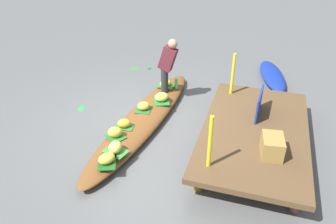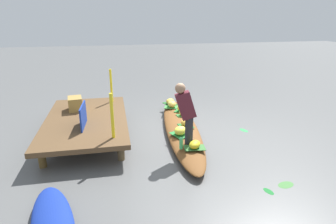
# 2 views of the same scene
# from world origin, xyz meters

# --- Properties ---
(canal_water) EXTENTS (40.00, 40.00, 0.00)m
(canal_water) POSITION_xyz_m (0.00, 0.00, 0.00)
(canal_water) COLOR #585958
(canal_water) RESTS_ON ground
(dock_platform) EXTENTS (3.20, 1.80, 0.45)m
(dock_platform) POSITION_xyz_m (0.20, 2.18, 0.39)
(dock_platform) COLOR brown
(dock_platform) RESTS_ON ground
(vendor_boat) EXTENTS (4.40, 1.18, 0.23)m
(vendor_boat) POSITION_xyz_m (0.00, 0.00, 0.11)
(vendor_boat) COLOR brown
(vendor_boat) RESTS_ON ground
(leaf_mat_0) EXTENTS (0.31, 0.43, 0.01)m
(leaf_mat_0) POSITION_xyz_m (-1.31, 0.05, 0.23)
(leaf_mat_0) COLOR #366E32
(leaf_mat_0) RESTS_ON vendor_boat
(banana_bunch_0) EXTENTS (0.35, 0.34, 0.14)m
(banana_bunch_0) POSITION_xyz_m (-1.31, 0.05, 0.30)
(banana_bunch_0) COLOR gold
(banana_bunch_0) RESTS_ON vendor_boat
(leaf_mat_1) EXTENTS (0.39, 0.34, 0.01)m
(leaf_mat_1) POSITION_xyz_m (-0.18, -0.06, 0.23)
(leaf_mat_1) COLOR #236629
(leaf_mat_1) RESTS_ON vendor_boat
(banana_bunch_1) EXTENTS (0.34, 0.34, 0.16)m
(banana_bunch_1) POSITION_xyz_m (-0.18, -0.06, 0.32)
(banana_bunch_1) COLOR gold
(banana_bunch_1) RESTS_ON vendor_boat
(leaf_mat_2) EXTENTS (0.27, 0.37, 0.01)m
(leaf_mat_2) POSITION_xyz_m (0.53, -0.18, 0.23)
(leaf_mat_2) COLOR #316B2C
(leaf_mat_2) RESTS_ON vendor_boat
(banana_bunch_2) EXTENTS (0.28, 0.30, 0.17)m
(banana_bunch_2) POSITION_xyz_m (0.53, -0.18, 0.32)
(banana_bunch_2) COLOR gold
(banana_bunch_2) RESTS_ON vendor_boat
(leaf_mat_3) EXTENTS (0.38, 0.47, 0.01)m
(leaf_mat_3) POSITION_xyz_m (1.25, -0.03, 0.23)
(leaf_mat_3) COLOR #358339
(leaf_mat_3) RESTS_ON vendor_boat
(banana_bunch_3) EXTENTS (0.32, 0.25, 0.18)m
(banana_bunch_3) POSITION_xyz_m (1.25, -0.03, 0.32)
(banana_bunch_3) COLOR #F1D056
(banana_bunch_3) RESTS_ON vendor_boat
(leaf_mat_4) EXTENTS (0.48, 0.41, 0.01)m
(leaf_mat_4) POSITION_xyz_m (1.55, -0.04, 0.23)
(leaf_mat_4) COLOR #1B591E
(leaf_mat_4) RESTS_ON vendor_boat
(banana_bunch_4) EXTENTS (0.36, 0.34, 0.16)m
(banana_bunch_4) POSITION_xyz_m (1.55, -0.04, 0.31)
(banana_bunch_4) COLOR gold
(banana_bunch_4) RESTS_ON vendor_boat
(leaf_mat_5) EXTENTS (0.51, 0.45, 0.01)m
(leaf_mat_5) POSITION_xyz_m (-0.63, 0.18, 0.23)
(leaf_mat_5) COLOR #21722F
(leaf_mat_5) RESTS_ON vendor_boat
(banana_bunch_5) EXTENTS (0.38, 0.38, 0.18)m
(banana_bunch_5) POSITION_xyz_m (-0.63, 0.18, 0.32)
(banana_bunch_5) COLOR #E8E345
(banana_bunch_5) RESTS_ON vendor_boat
(leaf_mat_6) EXTENTS (0.40, 0.44, 0.01)m
(leaf_mat_6) POSITION_xyz_m (0.86, -0.22, 0.23)
(leaf_mat_6) COLOR #23702B
(leaf_mat_6) RESTS_ON vendor_boat
(banana_bunch_6) EXTENTS (0.30, 0.32, 0.19)m
(banana_bunch_6) POSITION_xyz_m (0.86, -0.22, 0.33)
(banana_bunch_6) COLOR gold
(banana_bunch_6) RESTS_ON vendor_boat
(vendor_person) EXTENTS (0.22, 0.44, 1.24)m
(vendor_person) POSITION_xyz_m (-1.07, 0.18, 0.93)
(vendor_person) COLOR #28282D
(vendor_person) RESTS_ON vendor_boat
(water_bottle) EXTENTS (0.07, 0.07, 0.23)m
(water_bottle) POSITION_xyz_m (-1.29, 0.32, 0.34)
(water_bottle) COLOR #45BD65
(water_bottle) RESTS_ON vendor_boat
(market_banner) EXTENTS (0.72, 0.07, 0.47)m
(market_banner) POSITION_xyz_m (-0.30, 2.18, 0.68)
(market_banner) COLOR navy
(market_banner) RESTS_ON dock_platform
(railing_post_west) EXTENTS (0.06, 0.06, 0.88)m
(railing_post_west) POSITION_xyz_m (-1.00, 1.58, 0.89)
(railing_post_west) COLOR yellow
(railing_post_west) RESTS_ON dock_platform
(railing_post_east) EXTENTS (0.06, 0.06, 0.88)m
(railing_post_east) POSITION_xyz_m (1.40, 1.58, 0.89)
(railing_post_east) COLOR yellow
(railing_post_east) RESTS_ON dock_platform
(produce_crate) EXTENTS (0.48, 0.38, 0.32)m
(produce_crate) POSITION_xyz_m (0.84, 2.47, 0.61)
(produce_crate) COLOR olive
(produce_crate) RESTS_ON dock_platform
(drifting_plant_0) EXTENTS (0.30, 0.21, 0.01)m
(drifting_plant_0) POSITION_xyz_m (-0.18, -1.53, 0.00)
(drifting_plant_0) COLOR #2C8A46
(drifting_plant_0) RESTS_ON ground
(drifting_plant_1) EXTENTS (0.26, 0.34, 0.01)m
(drifting_plant_1) POSITION_xyz_m (-2.49, -1.19, 0.00)
(drifting_plant_1) COLOR #3D7536
(drifting_plant_1) RESTS_ON ground
(drifting_plant_2) EXTENTS (0.23, 0.16, 0.01)m
(drifting_plant_2) POSITION_xyz_m (-2.60, -0.82, 0.00)
(drifting_plant_2) COLOR #166726
(drifting_plant_2) RESTS_ON ground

